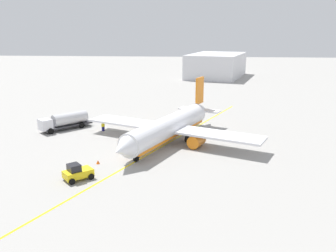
{
  "coord_description": "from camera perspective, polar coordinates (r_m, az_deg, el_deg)",
  "views": [
    {
      "loc": [
        58.16,
        4.83,
        18.72
      ],
      "look_at": [
        0.0,
        0.0,
        3.0
      ],
      "focal_mm": 38.44,
      "sensor_mm": 36.0,
      "label": 1
    }
  ],
  "objects": [
    {
      "name": "distant_hangar",
      "position": [
        148.59,
        7.69,
        9.51
      ],
      "size": [
        34.52,
        26.55,
        9.31
      ],
      "color": "silver",
      "rests_on": "ground"
    },
    {
      "name": "safety_cone_nose",
      "position": [
        52.89,
        -11.05,
        -5.61
      ],
      "size": [
        0.52,
        0.52,
        0.57
      ],
      "primitive_type": "cone",
      "color": "#F2590F",
      "rests_on": "ground"
    },
    {
      "name": "taxi_line_marking",
      "position": [
        61.29,
        0.0,
        -2.7
      ],
      "size": [
        62.99,
        27.57,
        0.01
      ],
      "primitive_type": "cube",
      "rotation": [
        0.0,
        0.0,
        -0.41
      ],
      "color": "yellow",
      "rests_on": "ground"
    },
    {
      "name": "ground_plane",
      "position": [
        61.29,
        0.0,
        -2.71
      ],
      "size": [
        400.0,
        400.0,
        0.0
      ],
      "primitive_type": "plane",
      "color": "#9E9B96"
    },
    {
      "name": "refueling_worker",
      "position": [
        69.42,
        -10.25,
        -0.11
      ],
      "size": [
        0.63,
        0.57,
        1.71
      ],
      "color": "navy",
      "rests_on": "ground"
    },
    {
      "name": "pushback_tug",
      "position": [
        47.84,
        -14.2,
        -7.14
      ],
      "size": [
        3.99,
        4.06,
        2.2
      ],
      "color": "yellow",
      "rests_on": "ground"
    },
    {
      "name": "fuel_tanker",
      "position": [
        72.02,
        -16.0,
        0.83
      ],
      "size": [
        9.17,
        8.75,
        3.15
      ],
      "color": "#2D2D33",
      "rests_on": "ground"
    },
    {
      "name": "airplane",
      "position": [
        60.95,
        0.22,
        -0.2
      ],
      "size": [
        29.74,
        31.22,
        9.69
      ],
      "color": "white",
      "rests_on": "ground"
    }
  ]
}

